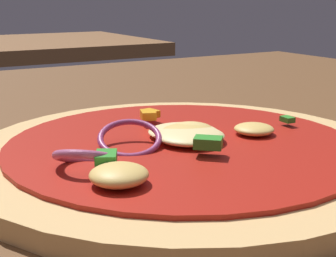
% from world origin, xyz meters
% --- Properties ---
extents(dining_table, '(1.20, 1.08, 0.03)m').
position_xyz_m(dining_table, '(0.00, 0.00, 0.02)').
color(dining_table, brown).
rests_on(dining_table, ground).
extents(pizza, '(0.29, 0.29, 0.03)m').
position_xyz_m(pizza, '(0.04, 0.02, 0.04)').
color(pizza, tan).
rests_on(pizza, dining_table).
extents(background_table, '(0.64, 0.48, 0.03)m').
position_xyz_m(background_table, '(0.20, 1.07, 0.02)').
color(background_table, brown).
rests_on(background_table, ground).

